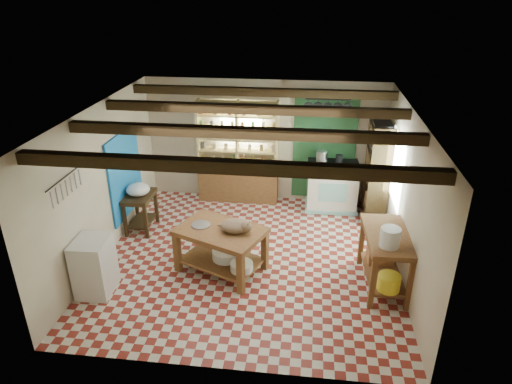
# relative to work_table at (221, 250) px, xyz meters

# --- Properties ---
(floor) EXTENTS (5.00, 5.00, 0.02)m
(floor) POSITION_rel_work_table_xyz_m (0.41, 0.38, -0.39)
(floor) COLOR maroon
(floor) RESTS_ON ground
(ceiling) EXTENTS (5.00, 5.00, 0.02)m
(ceiling) POSITION_rel_work_table_xyz_m (0.41, 0.38, 2.22)
(ceiling) COLOR #424246
(ceiling) RESTS_ON wall_back
(wall_back) EXTENTS (5.00, 0.04, 2.60)m
(wall_back) POSITION_rel_work_table_xyz_m (0.41, 2.88, 0.92)
(wall_back) COLOR beige
(wall_back) RESTS_ON floor
(wall_front) EXTENTS (5.00, 0.04, 2.60)m
(wall_front) POSITION_rel_work_table_xyz_m (0.41, -2.12, 0.92)
(wall_front) COLOR beige
(wall_front) RESTS_ON floor
(wall_left) EXTENTS (0.04, 5.00, 2.60)m
(wall_left) POSITION_rel_work_table_xyz_m (-2.09, 0.38, 0.92)
(wall_left) COLOR beige
(wall_left) RESTS_ON floor
(wall_right) EXTENTS (0.04, 5.00, 2.60)m
(wall_right) POSITION_rel_work_table_xyz_m (2.91, 0.38, 0.92)
(wall_right) COLOR beige
(wall_right) RESTS_ON floor
(ceiling_beams) EXTENTS (5.00, 3.80, 0.15)m
(ceiling_beams) POSITION_rel_work_table_xyz_m (0.41, 0.38, 2.10)
(ceiling_beams) COLOR #362613
(ceiling_beams) RESTS_ON ceiling
(blue_wall_patch) EXTENTS (0.04, 1.40, 1.60)m
(blue_wall_patch) POSITION_rel_work_table_xyz_m (-2.06, 1.28, 0.72)
(blue_wall_patch) COLOR blue
(blue_wall_patch) RESTS_ON wall_left
(green_wall_patch) EXTENTS (1.30, 0.04, 2.30)m
(green_wall_patch) POSITION_rel_work_table_xyz_m (1.66, 2.85, 0.87)
(green_wall_patch) COLOR #1F4D27
(green_wall_patch) RESTS_ON wall_back
(window_back) EXTENTS (0.90, 0.02, 0.80)m
(window_back) POSITION_rel_work_table_xyz_m (-0.09, 2.86, 1.32)
(window_back) COLOR silver
(window_back) RESTS_ON wall_back
(window_right) EXTENTS (0.02, 1.30, 1.20)m
(window_right) POSITION_rel_work_table_xyz_m (2.89, 1.38, 1.02)
(window_right) COLOR silver
(window_right) RESTS_ON wall_right
(utensil_rail) EXTENTS (0.06, 0.90, 0.28)m
(utensil_rail) POSITION_rel_work_table_xyz_m (-2.03, -0.82, 1.40)
(utensil_rail) COLOR black
(utensil_rail) RESTS_ON wall_left
(pot_rack) EXTENTS (0.86, 0.12, 0.36)m
(pot_rack) POSITION_rel_work_table_xyz_m (1.66, 2.43, 1.80)
(pot_rack) COLOR black
(pot_rack) RESTS_ON ceiling
(shelving_unit) EXTENTS (1.70, 0.34, 2.20)m
(shelving_unit) POSITION_rel_work_table_xyz_m (-0.14, 2.69, 0.72)
(shelving_unit) COLOR #D8C07D
(shelving_unit) RESTS_ON floor
(tall_rack) EXTENTS (0.40, 0.86, 2.00)m
(tall_rack) POSITION_rel_work_table_xyz_m (2.69, 2.18, 0.62)
(tall_rack) COLOR #362613
(tall_rack) RESTS_ON floor
(work_table) EXTENTS (1.60, 1.36, 0.77)m
(work_table) POSITION_rel_work_table_xyz_m (0.00, 0.00, 0.00)
(work_table) COLOR brown
(work_table) RESTS_ON floor
(stove) EXTENTS (1.05, 0.72, 1.01)m
(stove) POSITION_rel_work_table_xyz_m (1.86, 2.53, 0.12)
(stove) COLOR beige
(stove) RESTS_ON floor
(prep_table) EXTENTS (0.51, 0.73, 0.74)m
(prep_table) POSITION_rel_work_table_xyz_m (-1.79, 1.16, -0.02)
(prep_table) COLOR #362613
(prep_table) RESTS_ON floor
(white_cabinet) EXTENTS (0.52, 0.62, 0.90)m
(white_cabinet) POSITION_rel_work_table_xyz_m (-1.81, -0.80, 0.07)
(white_cabinet) COLOR silver
(white_cabinet) RESTS_ON floor
(right_counter) EXTENTS (0.71, 1.32, 0.93)m
(right_counter) POSITION_rel_work_table_xyz_m (2.59, -0.11, 0.08)
(right_counter) COLOR brown
(right_counter) RESTS_ON floor
(cat) EXTENTS (0.53, 0.45, 0.21)m
(cat) POSITION_rel_work_table_xyz_m (0.25, -0.05, 0.49)
(cat) COLOR #8B6F51
(cat) RESTS_ON work_table
(steel_tray) EXTENTS (0.41, 0.41, 0.02)m
(steel_tray) POSITION_rel_work_table_xyz_m (-0.34, 0.09, 0.39)
(steel_tray) COLOR #9C9CA3
(steel_tray) RESTS_ON work_table
(basin_large) EXTENTS (0.58, 0.58, 0.15)m
(basin_large) POSITION_rel_work_table_xyz_m (0.07, 0.03, -0.10)
(basin_large) COLOR silver
(basin_large) RESTS_ON work_table
(basin_small) EXTENTS (0.48, 0.48, 0.13)m
(basin_small) POSITION_rel_work_table_xyz_m (0.38, -0.27, -0.12)
(basin_small) COLOR silver
(basin_small) RESTS_ON work_table
(kettle_left) EXTENTS (0.23, 0.23, 0.26)m
(kettle_left) POSITION_rel_work_table_xyz_m (1.61, 2.52, 0.75)
(kettle_left) COLOR #9C9CA3
(kettle_left) RESTS_ON stove
(kettle_right) EXTENTS (0.15, 0.15, 0.18)m
(kettle_right) POSITION_rel_work_table_xyz_m (1.96, 2.53, 0.71)
(kettle_right) COLOR black
(kettle_right) RESTS_ON stove
(enamel_bowl) EXTENTS (0.45, 0.45, 0.22)m
(enamel_bowl) POSITION_rel_work_table_xyz_m (-1.79, 1.16, 0.46)
(enamel_bowl) COLOR silver
(enamel_bowl) RESTS_ON prep_table
(white_bucket) EXTENTS (0.30, 0.30, 0.29)m
(white_bucket) POSITION_rel_work_table_xyz_m (2.56, -0.46, 0.69)
(white_bucket) COLOR silver
(white_bucket) RESTS_ON right_counter
(wicker_basket) EXTENTS (0.41, 0.34, 0.28)m
(wicker_basket) POSITION_rel_work_table_xyz_m (2.58, 0.19, 0.00)
(wicker_basket) COLOR #9B663E
(wicker_basket) RESTS_ON right_counter
(yellow_tub) EXTENTS (0.35, 0.35, 0.24)m
(yellow_tub) POSITION_rel_work_table_xyz_m (2.61, -0.55, -0.02)
(yellow_tub) COLOR yellow
(yellow_tub) RESTS_ON right_counter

